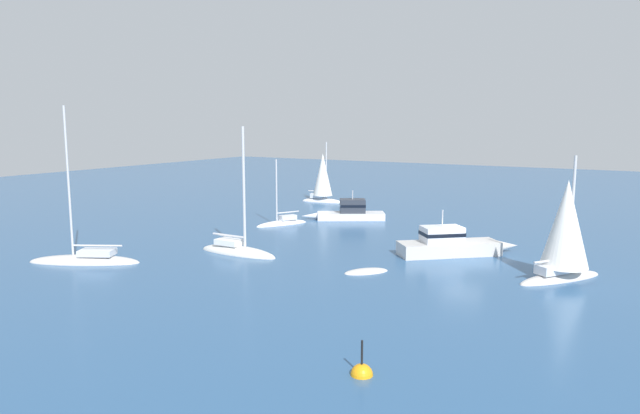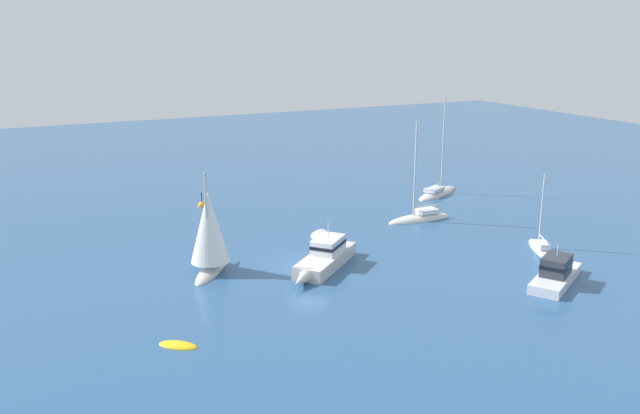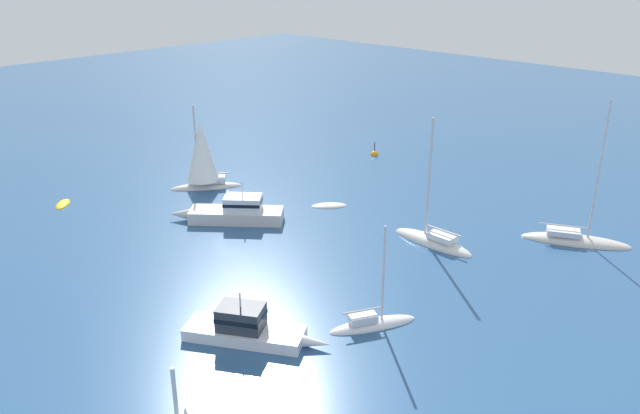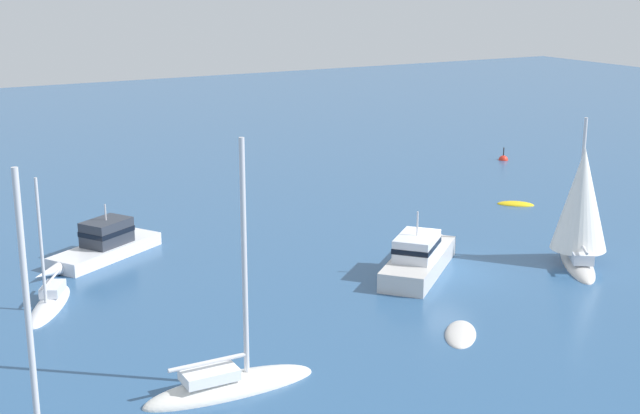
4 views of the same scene
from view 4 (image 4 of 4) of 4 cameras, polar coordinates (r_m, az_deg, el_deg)
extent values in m
plane|color=#2D5684|center=(41.49, 8.05, -4.13)|extent=(160.00, 160.00, 0.00)
cube|color=white|center=(44.21, -13.69, -2.78)|extent=(4.75, 6.16, 0.62)
cone|color=white|center=(41.76, -17.18, -4.09)|extent=(1.31, 1.61, 0.62)
cube|color=#2D333D|center=(44.05, -13.63, -1.59)|extent=(2.48, 2.72, 1.22)
cube|color=black|center=(44.03, -13.63, -1.52)|extent=(2.53, 2.78, 0.24)
cylinder|color=silver|center=(43.78, -13.71, -0.33)|extent=(0.08, 0.08, 0.79)
ellipsoid|color=silver|center=(43.80, 16.29, -3.56)|extent=(5.51, 4.43, 0.84)
cube|color=silver|center=(42.95, 16.51, -3.01)|extent=(1.96, 1.76, 0.50)
cylinder|color=silver|center=(43.37, 16.52, 1.30)|extent=(0.16, 0.16, 6.53)
cylinder|color=silver|center=(42.77, 16.57, -2.38)|extent=(2.21, 1.61, 0.13)
cone|color=white|center=(43.11, 16.56, 0.51)|extent=(3.65, 3.65, 4.90)
ellipsoid|color=yellow|center=(53.97, 12.53, 0.15)|extent=(2.11, 2.24, 0.40)
cube|color=silver|center=(41.05, 6.41, -3.62)|extent=(5.91, 6.38, 0.89)
cone|color=silver|center=(44.87, 7.68, -2.04)|extent=(1.77, 1.85, 0.89)
cube|color=silver|center=(40.27, 6.28, -2.54)|extent=(2.95, 3.05, 1.04)
cube|color=black|center=(40.26, 6.28, -2.47)|extent=(3.00, 3.10, 0.24)
cylinder|color=silver|center=(39.96, 6.32, -1.06)|extent=(0.08, 0.08, 1.11)
ellipsoid|color=white|center=(38.52, -17.06, -6.19)|extent=(4.77, 3.23, 0.75)
cube|color=silver|center=(38.84, -16.90, -5.09)|extent=(1.64, 1.36, 0.40)
cylinder|color=silver|center=(37.13, -17.60, -2.13)|extent=(0.13, 0.13, 5.24)
cylinder|color=silver|center=(38.71, -16.94, -4.45)|extent=(1.96, 1.10, 0.10)
ellipsoid|color=silver|center=(34.57, 9.07, -8.16)|extent=(2.86, 2.67, 0.42)
ellipsoid|color=silver|center=(30.13, -5.80, -11.66)|extent=(1.64, 6.08, 1.06)
cube|color=white|center=(29.58, -7.16, -10.69)|extent=(1.12, 1.83, 0.37)
cylinder|color=silver|center=(28.62, -4.92, -3.33)|extent=(0.18, 0.18, 7.95)
cylinder|color=silver|center=(29.38, -7.24, -9.94)|extent=(0.18, 2.73, 0.14)
cylinder|color=silver|center=(19.81, -18.00, -10.75)|extent=(0.14, 0.14, 9.27)
sphere|color=red|center=(66.69, 11.76, 2.99)|extent=(0.69, 0.69, 0.69)
cylinder|color=black|center=(66.56, 11.79, 3.54)|extent=(0.08, 0.08, 0.60)
camera|label=1|loc=(34.87, 68.17, -2.23)|focal=32.38mm
camera|label=2|loc=(82.21, 1.97, 16.77)|focal=37.50mm
camera|label=3|loc=(58.89, -41.43, 15.90)|focal=35.56mm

